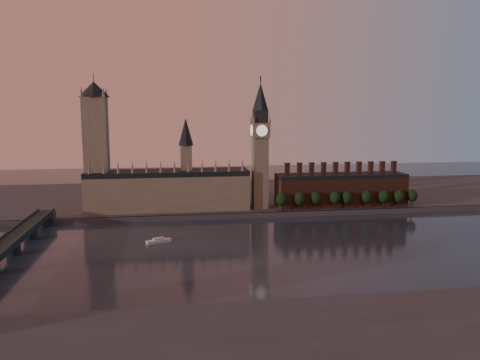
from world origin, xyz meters
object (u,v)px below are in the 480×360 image
at_px(victoria_tower, 96,142).
at_px(river_boat, 159,241).
at_px(westminster_bridge, 1,252).
at_px(big_ben, 260,144).

height_order(victoria_tower, river_boat, victoria_tower).
relative_size(victoria_tower, river_boat, 6.59).
distance_m(victoria_tower, river_boat, 113.78).
xyz_separation_m(victoria_tower, westminster_bridge, (-35.00, -117.70, -51.65)).
xyz_separation_m(victoria_tower, river_boat, (48.51, -85.11, -57.88)).
bearing_deg(westminster_bridge, big_ben, 34.33).
relative_size(big_ben, westminster_bridge, 0.54).
bearing_deg(victoria_tower, river_boat, -60.32).
height_order(victoria_tower, big_ben, victoria_tower).
bearing_deg(big_ben, westminster_bridge, -145.67).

